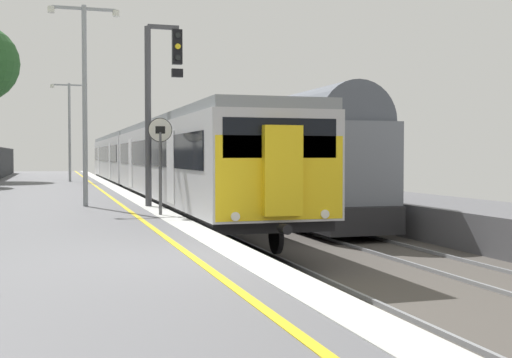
% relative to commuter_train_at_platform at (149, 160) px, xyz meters
% --- Properties ---
extents(ground, '(17.40, 110.00, 1.21)m').
position_rel_commuter_train_at_platform_xyz_m(ground, '(0.55, -22.60, -1.88)').
color(ground, slate).
extents(commuter_train_at_platform, '(2.83, 39.33, 3.81)m').
position_rel_commuter_train_at_platform_xyz_m(commuter_train_at_platform, '(0.00, 0.00, 0.00)').
color(commuter_train_at_platform, '#B7B7BC').
rests_on(commuter_train_at_platform, ground).
extents(freight_train_adjacent_track, '(2.60, 41.35, 4.57)m').
position_rel_commuter_train_at_platform_xyz_m(freight_train_adjacent_track, '(4.00, 5.39, 0.23)').
color(freight_train_adjacent_track, '#232326').
rests_on(freight_train_adjacent_track, ground).
extents(signal_gantry, '(1.10, 0.24, 5.22)m').
position_rel_commuter_train_at_platform_xyz_m(signal_gantry, '(-1.48, -12.79, 1.98)').
color(signal_gantry, '#47474C').
rests_on(signal_gantry, ground).
extents(speed_limit_sign, '(0.59, 0.08, 2.39)m').
position_rel_commuter_train_at_platform_xyz_m(speed_limit_sign, '(-1.85, -15.69, 0.27)').
color(speed_limit_sign, '#59595B').
rests_on(speed_limit_sign, ground).
extents(platform_lamp_mid, '(2.00, 0.20, 5.76)m').
position_rel_commuter_train_at_platform_xyz_m(platform_lamp_mid, '(-3.48, -12.22, 2.13)').
color(platform_lamp_mid, '#93999E').
rests_on(platform_lamp_mid, ground).
extents(platform_lamp_far, '(2.00, 0.20, 5.49)m').
position_rel_commuter_train_at_platform_xyz_m(platform_lamp_far, '(-3.48, 6.71, 1.98)').
color(platform_lamp_far, '#93999E').
rests_on(platform_lamp_far, ground).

